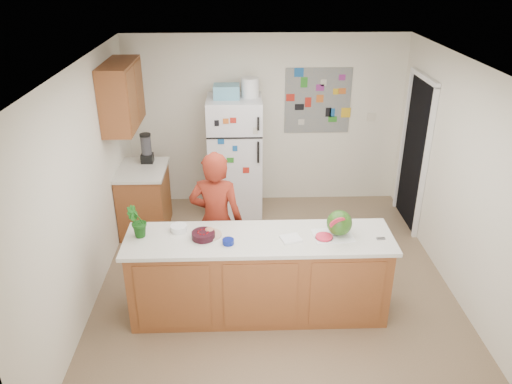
{
  "coord_description": "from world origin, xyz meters",
  "views": [
    {
      "loc": [
        -0.37,
        -4.77,
        3.47
      ],
      "look_at": [
        -0.21,
        0.2,
        1.08
      ],
      "focal_mm": 35.0,
      "sensor_mm": 36.0,
      "label": 1
    }
  ],
  "objects_px": {
    "watermelon": "(339,223)",
    "person": "(216,221)",
    "refrigerator": "(235,156)",
    "cherry_bowl": "(203,235)"
  },
  "relations": [
    {
      "from": "refrigerator",
      "to": "person",
      "type": "height_order",
      "value": "refrigerator"
    },
    {
      "from": "watermelon",
      "to": "cherry_bowl",
      "type": "height_order",
      "value": "watermelon"
    },
    {
      "from": "person",
      "to": "refrigerator",
      "type": "bearing_deg",
      "value": -87.55
    },
    {
      "from": "watermelon",
      "to": "person",
      "type": "bearing_deg",
      "value": 156.97
    },
    {
      "from": "refrigerator",
      "to": "cherry_bowl",
      "type": "bearing_deg",
      "value": -97.26
    },
    {
      "from": "person",
      "to": "watermelon",
      "type": "distance_m",
      "value": 1.38
    },
    {
      "from": "refrigerator",
      "to": "watermelon",
      "type": "bearing_deg",
      "value": -66.09
    },
    {
      "from": "person",
      "to": "cherry_bowl",
      "type": "distance_m",
      "value": 0.58
    },
    {
      "from": "person",
      "to": "cherry_bowl",
      "type": "bearing_deg",
      "value": 88.18
    },
    {
      "from": "refrigerator",
      "to": "person",
      "type": "xyz_separation_m",
      "value": [
        -0.2,
        -1.83,
        -0.04
      ]
    }
  ]
}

